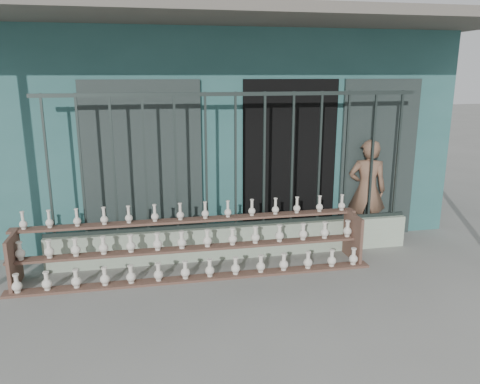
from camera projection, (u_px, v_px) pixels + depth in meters
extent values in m
plane|color=slate|center=(257.00, 299.00, 5.29)|extent=(60.00, 60.00, 0.00)
cube|color=#2A5857|center=(206.00, 120.00, 8.98)|extent=(7.00, 5.00, 3.20)
cube|color=black|center=(289.00, 162.00, 6.89)|extent=(1.40, 0.12, 2.40)
cube|color=#1E2826|center=(144.00, 169.00, 6.45)|extent=(1.60, 0.08, 2.40)
cube|color=#1E2826|center=(378.00, 160.00, 7.12)|extent=(1.20, 0.08, 2.40)
cube|color=#59544C|center=(237.00, 16.00, 5.65)|extent=(7.40, 2.00, 0.12)
cube|color=#9CAE95|center=(236.00, 241.00, 6.47)|extent=(5.00, 0.20, 0.45)
cube|color=#283330|center=(48.00, 168.00, 5.74)|extent=(0.03, 0.03, 1.80)
cube|color=#283330|center=(81.00, 167.00, 5.81)|extent=(0.03, 0.03, 1.80)
cube|color=#283330|center=(114.00, 165.00, 5.89)|extent=(0.03, 0.03, 1.80)
cube|color=#283330|center=(145.00, 164.00, 5.96)|extent=(0.03, 0.03, 1.80)
cube|color=#283330|center=(176.00, 163.00, 6.04)|extent=(0.03, 0.03, 1.80)
cube|color=#283330|center=(206.00, 162.00, 6.11)|extent=(0.03, 0.03, 1.80)
cube|color=#283330|center=(236.00, 161.00, 6.19)|extent=(0.03, 0.03, 1.80)
cube|color=#283330|center=(264.00, 160.00, 6.26)|extent=(0.03, 0.03, 1.80)
cube|color=#283330|center=(292.00, 159.00, 6.34)|extent=(0.03, 0.03, 1.80)
cube|color=#283330|center=(319.00, 158.00, 6.41)|extent=(0.03, 0.03, 1.80)
cube|color=#283330|center=(346.00, 157.00, 6.49)|extent=(0.03, 0.03, 1.80)
cube|color=#283330|center=(372.00, 156.00, 6.56)|extent=(0.03, 0.03, 1.80)
cube|color=#283330|center=(398.00, 155.00, 6.64)|extent=(0.03, 0.03, 1.80)
cube|color=#283330|center=(235.00, 94.00, 5.97)|extent=(5.00, 0.04, 0.05)
cube|color=#283330|center=(236.00, 224.00, 6.40)|extent=(5.00, 0.04, 0.05)
cube|color=brown|center=(198.00, 278.00, 5.79)|extent=(4.50, 0.18, 0.03)
cube|color=brown|center=(195.00, 248.00, 5.95)|extent=(4.50, 0.18, 0.03)
cube|color=brown|center=(193.00, 220.00, 6.11)|extent=(4.50, 0.18, 0.03)
cube|color=brown|center=(14.00, 261.00, 5.54)|extent=(0.04, 0.55, 0.64)
cube|color=brown|center=(353.00, 237.00, 6.36)|extent=(0.04, 0.55, 0.64)
imported|color=brown|center=(367.00, 190.00, 7.04)|extent=(0.65, 0.53, 1.54)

